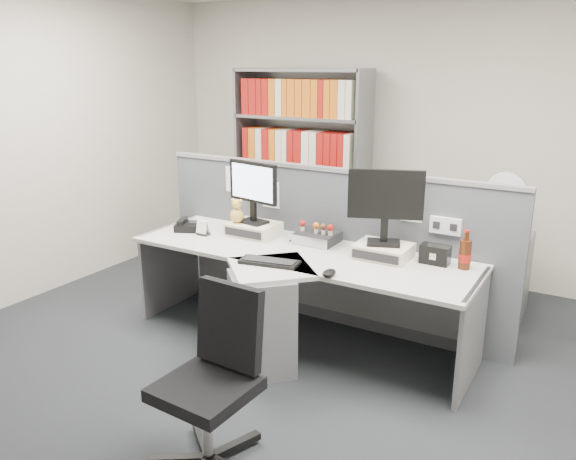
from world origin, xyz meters
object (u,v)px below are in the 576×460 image
Objects in this scene: monitor_right at (385,200)px; desk_calendar at (203,229)px; keyboard at (269,262)px; filing_cabinet at (496,277)px; desk_fan at (505,197)px; office_chair at (215,374)px; desktop_pc at (317,237)px; monitor_left at (253,187)px; speaker at (435,254)px; shelving_unit at (301,170)px; cola_bottle at (465,254)px; desk at (284,294)px; desk_phone at (189,226)px; mouse at (329,273)px.

desk_calendar is at bearing -171.76° from monitor_right.
monitor_right reaches higher than keyboard.
desk_fan reaches higher than filing_cabinet.
desktop_pc is at bearing 99.52° from office_chair.
monitor_left is 2.48× the size of speaker.
filing_cabinet is at bearing 30.67° from monitor_left.
shelving_unit is 2.12× the size of office_chair.
desk_calendar is (-0.82, 0.31, 0.04)m from keyboard.
cola_bottle is (0.20, -0.00, 0.04)m from speaker.
desk_fan is (1.18, 0.94, 0.27)m from desktop_pc.
shelving_unit reaches higher than desk.
desktop_pc reaches higher than keyboard.
cola_bottle reaches higher than keyboard.
monitor_left is 0.64m from desktop_pc.
desk_phone is 1.97m from office_chair.
cola_bottle is 0.13× the size of shelving_unit.
office_chair is (-0.90, -2.59, 0.15)m from filing_cabinet.
monitor_right is at bearing 33.22° from desk.
keyboard is 1.31m from cola_bottle.
monitor_left is 4.11× the size of desk_calendar.
desktop_pc is 1.13× the size of cola_bottle.
keyboard is 3.64× the size of desk_calendar.
desktop_pc is 0.73m from mouse.
desk is 1.09m from speaker.
monitor_right is 0.64m from cola_bottle.
cola_bottle is at bearing 21.47° from desk.
desk_calendar is at bearing 166.19° from mouse.
desk_fan is at bearing 38.48° from desktop_pc.
cola_bottle is at bearing 26.19° from keyboard.
mouse is at bearing -131.01° from speaker.
keyboard is at bearing -129.00° from desk_fan.
mouse is 1.52m from desk_phone.
mouse is at bearing 83.14° from office_chair.
keyboard is 0.46m from mouse.
keyboard is 2.01m from filing_cabinet.
desk_calendar is at bearing -149.26° from desk_fan.
monitor_left reaches higher than desktop_pc.
desktop_pc is 1.56m from filing_cabinet.
shelving_unit is 2.24m from filing_cabinet.
desktop_pc is at bearing -141.52° from desk_fan.
mouse is (0.40, -0.60, -0.02)m from desktop_pc.
keyboard is at bearing -47.36° from monitor_left.
desk_phone reaches higher than filing_cabinet.
office_chair reaches higher than desktop_pc.
desktop_pc is 0.93m from desk_calendar.
office_chair is at bearing -96.86° from mouse.
office_chair reaches higher than desk_phone.
monitor_right is 2.09m from shelving_unit.
speaker is (1.99, 0.22, 0.03)m from desk_phone.
monitor_left is at bearing -149.34° from desk_fan.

